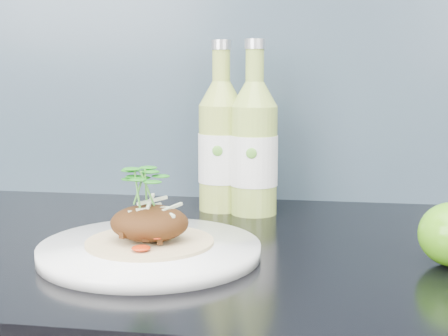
# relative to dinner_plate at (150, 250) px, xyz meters

# --- Properties ---
(dinner_plate) EXTENTS (0.29, 0.29, 0.02)m
(dinner_plate) POSITION_rel_dinner_plate_xyz_m (0.00, 0.00, 0.00)
(dinner_plate) COLOR white
(dinner_plate) RESTS_ON kitchen_counter
(pork_taco) EXTENTS (0.15, 0.15, 0.10)m
(pork_taco) POSITION_rel_dinner_plate_xyz_m (-0.00, 0.00, 0.04)
(pork_taco) COLOR tan
(pork_taco) RESTS_ON dinner_plate
(cider_bottle_left) EXTENTS (0.09, 0.09, 0.27)m
(cider_bottle_left) POSITION_rel_dinner_plate_xyz_m (0.04, 0.27, 0.09)
(cider_bottle_left) COLOR #A1B54B
(cider_bottle_left) RESTS_ON kitchen_counter
(cider_bottle_right) EXTENTS (0.09, 0.09, 0.27)m
(cider_bottle_right) POSITION_rel_dinner_plate_xyz_m (0.10, 0.25, 0.09)
(cider_bottle_right) COLOR #9BB74C
(cider_bottle_right) RESTS_ON kitchen_counter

